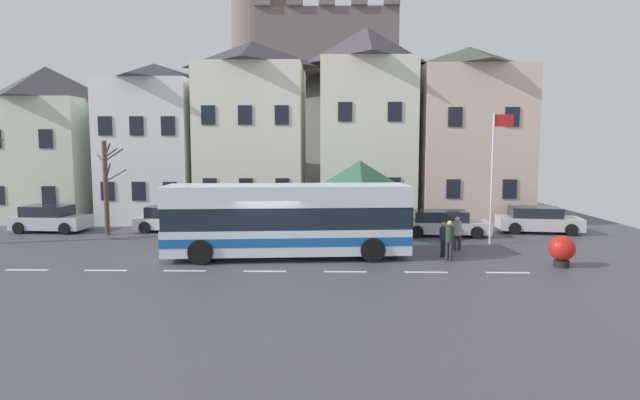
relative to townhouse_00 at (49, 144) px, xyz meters
The scene contains 20 objects.
ground_plane 20.27m from the townhouse_00, 37.64° to the right, with size 40.00×60.00×0.07m.
townhouse_00 is the anchor object (origin of this frame).
townhouse_01 6.84m from the townhouse_00, ahead, with size 5.48×6.57×9.87m.
townhouse_02 13.13m from the townhouse_00, ahead, with size 6.32×5.92×11.16m.
townhouse_03 20.26m from the townhouse_00, ahead, with size 5.63×6.74×12.06m.
townhouse_04 26.65m from the townhouse_00, ahead, with size 6.41×6.80×10.84m.
hilltop_castle 26.39m from the townhouse_00, 48.25° to the left, with size 37.42×37.42×20.85m.
transit_bus 20.04m from the townhouse_00, 34.81° to the right, with size 10.26×3.33×3.05m.
bus_shelter 20.80m from the townhouse_00, 20.19° to the right, with size 3.60×3.60×3.97m.
parked_car_00 24.94m from the townhouse_00, 13.44° to the right, with size 4.64×2.20×1.31m.
parked_car_01 11.26m from the townhouse_00, 26.65° to the right, with size 4.15×2.05×1.38m.
parked_car_02 29.92m from the townhouse_00, ahead, with size 4.48×2.40×1.39m.
parked_car_03 6.99m from the townhouse_00, 62.27° to the right, with size 3.99×2.11×1.45m.
pedestrian_00 25.63m from the townhouse_00, 25.71° to the right, with size 0.33×0.37×1.47m.
pedestrian_01 26.05m from the townhouse_00, 27.41° to the right, with size 0.31×0.31×1.66m.
pedestrian_02 25.90m from the townhouse_00, 21.98° to the right, with size 0.39×0.36×1.50m.
public_bench 18.30m from the townhouse_00, 15.58° to the right, with size 1.56×0.48×0.87m.
flagpole 27.01m from the townhouse_00, 17.50° to the right, with size 0.95×0.10×6.21m.
harbour_buoy 30.14m from the townhouse_00, 25.40° to the right, with size 0.97×0.97×1.22m.
bare_tree_00 8.83m from the townhouse_00, 43.43° to the right, with size 1.43×1.63×4.96m.
Camera 1 is at (2.50, -20.43, 4.58)m, focal length 28.75 mm.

